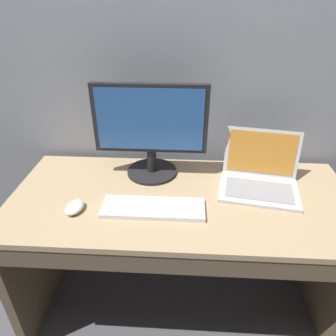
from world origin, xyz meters
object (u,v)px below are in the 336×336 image
(laptop_silver, at_px, (259,179))
(wired_keyboard, at_px, (153,208))
(computer_mouse, at_px, (75,207))
(external_monitor, at_px, (150,129))

(laptop_silver, relative_size, wired_keyboard, 0.91)
(wired_keyboard, bearing_deg, computer_mouse, -176.26)
(laptop_silver, bearing_deg, computer_mouse, -164.26)
(external_monitor, bearing_deg, wired_keyboard, -82.92)
(wired_keyboard, height_order, computer_mouse, computer_mouse)
(laptop_silver, bearing_deg, external_monitor, 170.70)
(laptop_silver, relative_size, computer_mouse, 3.71)
(wired_keyboard, distance_m, computer_mouse, 0.31)
(external_monitor, height_order, wired_keyboard, external_monitor)
(laptop_silver, bearing_deg, wired_keyboard, -156.69)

